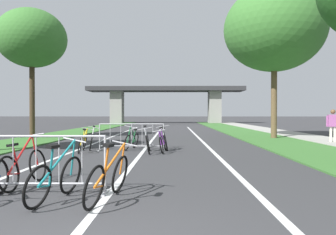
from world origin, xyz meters
The scene contains 21 objects.
grass_verge_left centered at (-6.34, 21.95, 0.03)m, with size 3.10×53.66×0.05m, color #386B2D.
grass_verge_right centered at (6.34, 21.95, 0.03)m, with size 3.10×53.66×0.05m, color #386B2D.
sidewalk_path_right centered at (9.06, 21.95, 0.04)m, with size 2.33×53.66×0.08m, color #9E9B93.
lane_stripe_center centered at (0.00, 15.52, 0.00)m, with size 0.14×31.04×0.01m, color silver.
lane_stripe_right_lane centered at (2.63, 15.52, 0.00)m, with size 0.14×31.04×0.01m, color silver.
lane_stripe_left_lane centered at (-2.63, 15.52, 0.00)m, with size 0.14×31.04×0.01m, color silver.
overpass_bridge centered at (0.00, 44.35, 3.93)m, with size 22.61×4.25×5.29m.
tree_left_maple_mid centered at (-6.97, 15.61, 5.72)m, with size 3.92×3.92×7.42m.
tree_right_pine_near centered at (6.87, 15.66, 6.22)m, with size 5.67×5.67×8.64m.
crowd_barrier_nearest centered at (-1.31, 3.00, 0.52)m, with size 2.54×0.47×1.05m.
crowd_barrier_second centered at (-0.47, 9.62, 0.52)m, with size 2.54×0.49×1.05m.
bicycle_white_1 centered at (-2.12, 10.05, 0.37)m, with size 0.69×1.62×0.94m.
bicycle_green_2 centered at (-0.52, 10.08, 0.36)m, with size 0.52×1.63×0.98m.
bicycle_red_3 centered at (-1.79, 3.56, 0.38)m, with size 0.55×1.75×1.03m.
bicycle_silver_4 centered at (0.21, 9.03, 0.38)m, with size 0.52×1.78×0.99m.
bicycle_black_5 centered at (0.82, 10.08, 0.36)m, with size 0.54×1.59×0.96m.
bicycle_purple_6 centered at (0.76, 9.14, 0.35)m, with size 0.53×1.61×0.93m.
bicycle_yellow_7 centered at (-2.21, 9.14, 0.37)m, with size 0.46×1.73×0.90m.
bicycle_teal_8 centered at (-0.77, 2.51, 0.38)m, with size 0.65×1.64×1.02m.
bicycle_orange_9 centered at (0.09, 2.53, 0.38)m, with size 0.68×1.77×0.98m.
pedestrian_pushing_bike centered at (8.76, 12.74, 0.99)m, with size 0.58×0.37×1.63m.
Camera 1 is at (1.15, -2.68, 1.44)m, focal length 34.33 mm.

